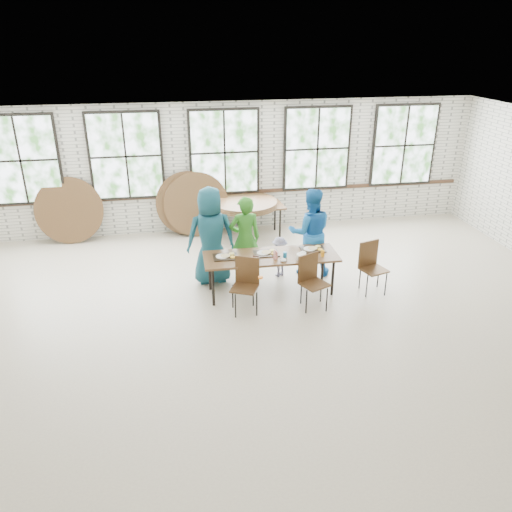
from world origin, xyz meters
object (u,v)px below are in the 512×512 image
Objects in this scene: storage_table at (245,209)px; dining_table at (271,258)px; chair_near_right at (311,277)px; chair_near_left at (246,280)px.

dining_table is at bearing -93.82° from storage_table.
chair_near_left is at bearing 152.19° from chair_near_right.
chair_near_left is 1.00× the size of chair_near_right.
storage_table is (-0.61, 3.41, 0.13)m from chair_near_right.
chair_near_right is at bearing -44.44° from dining_table.
chair_near_right reaches higher than storage_table.
chair_near_right is at bearing -84.26° from storage_table.
chair_near_left is at bearing -103.11° from storage_table.
storage_table is at bearing 106.02° from chair_near_left.
dining_table is 2.54× the size of chair_near_left.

